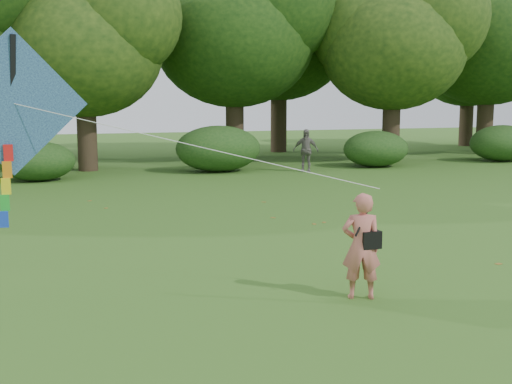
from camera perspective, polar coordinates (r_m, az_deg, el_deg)
name	(u,v)px	position (r m, az deg, el deg)	size (l,w,h in m)	color
ground	(373,320)	(8.84, 10.33, -11.15)	(100.00, 100.00, 0.00)	#265114
man_kite_flyer	(361,246)	(9.54, 9.35, -4.75)	(0.57, 0.38, 1.57)	#CA695F
bystander_right	(306,150)	(26.19, 4.44, 3.70)	(1.02, 0.42, 1.73)	slate
crossbody_bag	(370,239)	(9.55, 10.06, -4.12)	(0.43, 0.20, 0.67)	black
flying_kite	(13,107)	(10.58, -20.75, 7.11)	(6.12, 2.75, 3.06)	#2844AD
tree_line	(160,41)	(30.78, -8.52, 13.13)	(54.70, 15.30, 9.48)	#3A2D1E
shrub_band	(127,154)	(25.15, -11.38, 3.36)	(39.15, 3.22, 1.88)	#264919
fallen_leaves	(315,233)	(14.19, 5.24, -3.65)	(7.71, 15.63, 0.01)	brown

